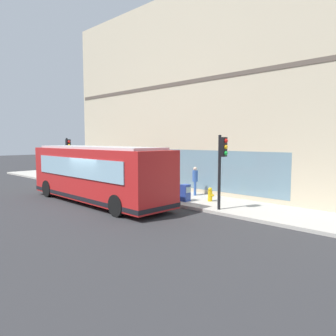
{
  "coord_description": "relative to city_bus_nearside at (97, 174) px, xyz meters",
  "views": [
    {
      "loc": [
        -9.17,
        -13.72,
        3.41
      ],
      "look_at": [
        3.38,
        -1.86,
        1.87
      ],
      "focal_mm": 33.49,
      "sensor_mm": 36.0,
      "label": 1
    }
  ],
  "objects": [
    {
      "name": "ground",
      "position": [
        -0.5,
        -0.75,
        -1.55
      ],
      "size": [
        120.0,
        120.0,
        0.0
      ],
      "primitive_type": "plane",
      "color": "#2D2D30"
    },
    {
      "name": "sidewalk_curb",
      "position": [
        3.85,
        -0.75,
        -1.48
      ],
      "size": [
        3.5,
        40.0,
        0.15
      ],
      "primitive_type": "cube",
      "color": "#B2ADA3",
      "rests_on": "ground"
    },
    {
      "name": "building_corner",
      "position": [
        9.52,
        -0.75,
        4.81
      ],
      "size": [
        7.89,
        21.8,
        12.75
      ],
      "color": "beige",
      "rests_on": "ground"
    },
    {
      "name": "city_bus_nearside",
      "position": [
        0.0,
        0.0,
        0.0
      ],
      "size": [
        2.81,
        10.1,
        3.07
      ],
      "color": "red",
      "rests_on": "ground"
    },
    {
      "name": "traffic_light_near_corner",
      "position": [
        2.55,
        -6.37,
        1.04
      ],
      "size": [
        0.32,
        0.49,
        3.5
      ],
      "color": "black",
      "rests_on": "sidewalk_curb"
    },
    {
      "name": "traffic_light_down_block",
      "position": [
        2.5,
        7.57,
        0.98
      ],
      "size": [
        0.32,
        0.49,
        3.41
      ],
      "color": "black",
      "rests_on": "sidewalk_curb"
    },
    {
      "name": "fire_hydrant",
      "position": [
        3.91,
        -4.76,
        -1.04
      ],
      "size": [
        0.35,
        0.35,
        0.74
      ],
      "color": "yellow",
      "rests_on": "sidewalk_curb"
    },
    {
      "name": "pedestrian_near_hydrant",
      "position": [
        4.79,
        -3.02,
        -0.43
      ],
      "size": [
        0.32,
        0.32,
        1.69
      ],
      "color": "#3359A5",
      "rests_on": "sidewalk_curb"
    },
    {
      "name": "pedestrian_walking_along_curb",
      "position": [
        4.81,
        -0.5,
        -0.45
      ],
      "size": [
        0.32,
        0.32,
        1.66
      ],
      "color": "black",
      "rests_on": "sidewalk_curb"
    },
    {
      "name": "pedestrian_by_light_pole",
      "position": [
        3.49,
        1.3,
        -0.41
      ],
      "size": [
        0.32,
        0.32,
        1.72
      ],
      "color": "#8C3F8C",
      "rests_on": "sidewalk_curb"
    },
    {
      "name": "pedestrian_near_building_entrance",
      "position": [
        4.16,
        2.52,
        -0.41
      ],
      "size": [
        0.32,
        0.32,
        1.72
      ],
      "color": "black",
      "rests_on": "sidewalk_curb"
    },
    {
      "name": "newspaper_vending_box",
      "position": [
        3.0,
        -3.79,
        -0.95
      ],
      "size": [
        0.44,
        0.43,
        0.9
      ],
      "color": "#263F99",
      "rests_on": "sidewalk_curb"
    }
  ]
}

